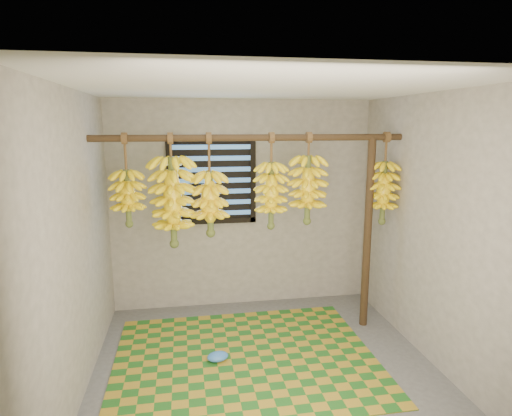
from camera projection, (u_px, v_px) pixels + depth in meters
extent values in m
cube|color=#535353|center=(266.00, 371.00, 3.75)|extent=(3.00, 3.00, 0.01)
cube|color=silver|center=(268.00, 87.00, 3.29)|extent=(3.00, 3.00, 0.01)
cube|color=gray|center=(242.00, 205.00, 4.98)|extent=(3.00, 0.01, 2.40)
cube|color=gray|center=(75.00, 247.00, 3.27)|extent=(0.01, 3.00, 2.40)
cube|color=gray|center=(435.00, 231.00, 3.77)|extent=(0.01, 3.00, 2.40)
cube|color=black|center=(212.00, 181.00, 4.84)|extent=(1.00, 0.04, 1.00)
cylinder|color=#3A2B17|center=(253.00, 138.00, 4.04)|extent=(3.00, 0.06, 0.06)
cylinder|color=#3A2B17|center=(368.00, 235.00, 4.43)|extent=(0.08, 0.08, 2.00)
cube|color=#20601C|center=(245.00, 358.00, 3.94)|extent=(2.38, 1.91, 0.01)
ellipsoid|color=#3878D1|center=(218.00, 356.00, 3.88)|extent=(0.23, 0.18, 0.08)
cylinder|color=brown|center=(125.00, 154.00, 3.88)|extent=(0.02, 0.02, 0.34)
cylinder|color=#4C5923|center=(128.00, 196.00, 3.95)|extent=(0.05, 0.05, 0.49)
cylinder|color=brown|center=(171.00, 148.00, 3.93)|extent=(0.02, 0.02, 0.23)
cylinder|color=#4C5923|center=(173.00, 200.00, 4.03)|extent=(0.06, 0.06, 0.81)
cylinder|color=brown|center=(209.00, 155.00, 4.01)|extent=(0.02, 0.02, 0.37)
cylinder|color=#4C5923|center=(210.00, 202.00, 4.09)|extent=(0.06, 0.06, 0.58)
cylinder|color=brown|center=(271.00, 150.00, 4.09)|extent=(0.02, 0.02, 0.29)
cylinder|color=#4C5923|center=(271.00, 193.00, 4.18)|extent=(0.05, 0.05, 0.61)
cylinder|color=brown|center=(309.00, 146.00, 4.15)|extent=(0.02, 0.02, 0.23)
cylinder|color=#4C5923|center=(308.00, 188.00, 4.23)|extent=(0.06, 0.06, 0.64)
cylinder|color=brown|center=(386.00, 149.00, 4.29)|extent=(0.02, 0.02, 0.30)
cylinder|color=#4C5923|center=(384.00, 191.00, 4.37)|extent=(0.05, 0.05, 0.60)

